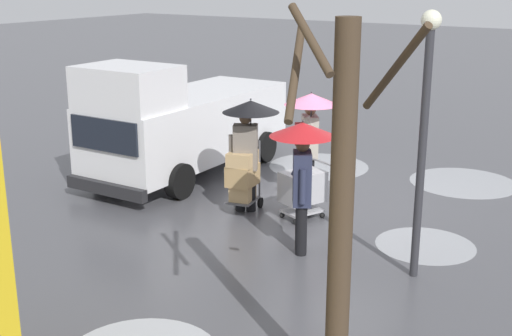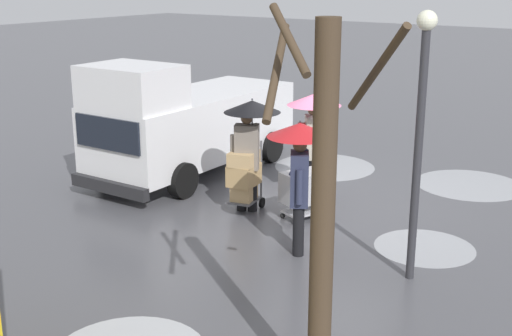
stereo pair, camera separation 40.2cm
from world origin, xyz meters
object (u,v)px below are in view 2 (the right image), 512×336
(cargo_van_parked_right, at_px, (187,122))
(pedestrian_pink_side, at_px, (250,129))
(shopping_cart_vendor, at_px, (303,189))
(street_lamp, at_px, (420,120))
(pedestrian_white_side, at_px, (300,157))
(pedestrian_black_side, at_px, (313,121))
(bare_tree_near, at_px, (322,210))
(hand_dolly_boxes, at_px, (244,175))

(cargo_van_parked_right, bearing_deg, pedestrian_pink_side, 154.83)
(shopping_cart_vendor, xyz_separation_m, street_lamp, (-2.59, 1.23, 1.80))
(street_lamp, bearing_deg, pedestrian_white_side, 3.20)
(cargo_van_parked_right, bearing_deg, pedestrian_black_side, -178.29)
(shopping_cart_vendor, distance_m, bare_tree_near, 5.67)
(pedestrian_black_side, distance_m, bare_tree_near, 6.64)
(hand_dolly_boxes, bearing_deg, pedestrian_black_side, -116.11)
(cargo_van_parked_right, distance_m, pedestrian_pink_side, 2.85)
(hand_dolly_boxes, xyz_separation_m, bare_tree_near, (-4.09, 4.31, 1.42))
(hand_dolly_boxes, bearing_deg, street_lamp, 165.54)
(cargo_van_parked_right, distance_m, pedestrian_white_side, 4.91)
(bare_tree_near, bearing_deg, hand_dolly_boxes, -46.49)
(pedestrian_pink_side, height_order, pedestrian_black_side, same)
(pedestrian_white_side, xyz_separation_m, bare_tree_near, (-2.24, 3.25, 0.53))
(cargo_van_parked_right, bearing_deg, bare_tree_near, 139.63)
(pedestrian_pink_side, height_order, street_lamp, street_lamp)
(hand_dolly_boxes, distance_m, pedestrian_black_side, 1.74)
(hand_dolly_boxes, xyz_separation_m, pedestrian_white_side, (-1.85, 1.06, 0.89))
(hand_dolly_boxes, distance_m, street_lamp, 4.19)
(hand_dolly_boxes, xyz_separation_m, pedestrian_pink_side, (-0.09, -0.06, 0.89))
(hand_dolly_boxes, relative_size, pedestrian_white_side, 0.61)
(hand_dolly_boxes, height_order, pedestrian_white_side, pedestrian_white_side)
(shopping_cart_vendor, height_order, street_lamp, street_lamp)
(cargo_van_parked_right, xyz_separation_m, shopping_cart_vendor, (-3.58, 0.98, -0.61))
(bare_tree_near, bearing_deg, pedestrian_white_side, -55.37)
(pedestrian_black_side, distance_m, street_lamp, 3.91)
(pedestrian_black_side, height_order, bare_tree_near, bare_tree_near)
(pedestrian_white_side, distance_m, bare_tree_near, 3.98)
(pedestrian_pink_side, distance_m, bare_tree_near, 5.95)
(shopping_cart_vendor, distance_m, street_lamp, 3.39)
(pedestrian_black_side, bearing_deg, street_lamp, 142.90)
(pedestrian_black_side, bearing_deg, hand_dolly_boxes, 63.89)
(hand_dolly_boxes, height_order, street_lamp, street_lamp)
(shopping_cart_vendor, height_order, pedestrian_black_side, pedestrian_black_side)
(pedestrian_black_side, distance_m, pedestrian_white_side, 2.69)
(hand_dolly_boxes, bearing_deg, pedestrian_pink_side, -146.53)
(shopping_cart_vendor, relative_size, pedestrian_white_side, 0.49)
(shopping_cart_vendor, height_order, bare_tree_near, bare_tree_near)
(hand_dolly_boxes, relative_size, bare_tree_near, 0.32)
(street_lamp, bearing_deg, hand_dolly_boxes, -14.46)
(pedestrian_black_side, bearing_deg, pedestrian_white_side, 116.15)
(shopping_cart_vendor, relative_size, hand_dolly_boxes, 0.79)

